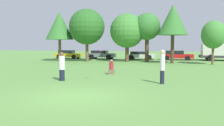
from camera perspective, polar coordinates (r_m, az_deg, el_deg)
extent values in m
plane|color=#5B8E42|center=(10.69, -8.37, -7.80)|extent=(120.00, 120.00, 0.00)
cylinder|color=#191E33|center=(15.29, -11.58, -2.78)|extent=(0.32, 0.32, 0.69)
cylinder|color=silver|center=(15.21, -11.63, 0.07)|extent=(0.38, 0.38, 0.84)
sphere|color=brown|center=(15.18, -11.66, 2.06)|extent=(0.24, 0.24, 0.24)
cylinder|color=#191E33|center=(14.08, 11.62, -3.25)|extent=(0.24, 0.24, 0.76)
cylinder|color=silver|center=(13.99, 11.68, 0.19)|extent=(0.28, 0.28, 0.93)
sphere|color=beige|center=(13.96, 11.72, 2.56)|extent=(0.25, 0.25, 0.25)
cylinder|color=#F21E72|center=(14.69, -2.96, 2.94)|extent=(0.25, 0.25, 0.13)
cube|color=#726651|center=(18.03, -0.15, -2.08)|extent=(0.43, 0.36, 0.36)
cylinder|color=#A52633|center=(17.98, -0.15, -0.67)|extent=(0.32, 0.32, 0.53)
sphere|color=#8C6647|center=(17.95, -0.15, 0.50)|extent=(0.22, 0.22, 0.22)
cylinder|color=brown|center=(32.20, -12.06, 2.92)|extent=(0.35, 0.35, 2.75)
cone|color=#33702D|center=(32.27, -12.16, 8.51)|extent=(3.54, 3.54, 3.54)
cylinder|color=brown|center=(30.74, -5.85, 3.24)|extent=(0.37, 0.37, 3.10)
sphere|color=#286023|center=(30.80, -5.89, 8.40)|extent=(4.43, 4.43, 4.43)
cylinder|color=brown|center=(30.38, 3.52, 2.83)|extent=(0.45, 0.45, 2.66)
sphere|color=#3D7F33|center=(30.40, 3.55, 7.52)|extent=(4.22, 4.22, 4.22)
cylinder|color=#473323|center=(30.08, 8.12, 3.49)|extent=(0.47, 0.47, 3.42)
ellipsoid|color=#33702D|center=(30.15, 8.18, 8.41)|extent=(3.19, 3.19, 3.27)
cylinder|color=#473323|center=(28.60, 13.88, 3.14)|extent=(0.38, 0.38, 3.21)
cone|color=#33702D|center=(28.71, 14.01, 9.75)|extent=(3.41, 3.41, 3.41)
cylinder|color=brown|center=(28.21, 22.45, 2.19)|extent=(0.25, 0.25, 2.51)
ellipsoid|color=#3D7F33|center=(28.21, 22.58, 6.14)|extent=(2.52, 2.52, 3.00)
cube|color=gold|center=(37.28, -10.12, 1.86)|extent=(3.89, 1.80, 0.52)
cube|color=black|center=(37.37, -10.54, 2.61)|extent=(2.15, 1.56, 0.46)
cylinder|color=black|center=(37.64, -7.92, 1.59)|extent=(0.63, 0.20, 0.62)
cylinder|color=black|center=(36.03, -8.91, 1.44)|extent=(0.63, 0.20, 0.62)
cylinder|color=black|center=(38.56, -11.25, 1.62)|extent=(0.63, 0.20, 0.62)
cylinder|color=black|center=(37.00, -12.35, 1.48)|extent=(0.63, 0.20, 0.62)
cube|color=slate|center=(35.44, -2.41, 1.87)|extent=(4.04, 1.86, 0.55)
cube|color=black|center=(35.51, -2.88, 2.63)|extent=(2.24, 1.61, 0.39)
cylinder|color=black|center=(36.01, -0.11, 1.56)|extent=(0.71, 0.23, 0.71)
cylinder|color=black|center=(34.27, -0.80, 1.41)|extent=(0.71, 0.23, 0.71)
cylinder|color=black|center=(36.66, -3.90, 1.61)|extent=(0.71, 0.23, 0.71)
cylinder|color=black|center=(34.96, -4.77, 1.45)|extent=(0.71, 0.23, 0.71)
cube|color=silver|center=(34.73, 6.72, 1.71)|extent=(3.99, 1.90, 0.46)
cube|color=black|center=(34.74, 6.24, 2.39)|extent=(2.20, 1.65, 0.37)
cylinder|color=black|center=(35.53, 8.85, 1.46)|extent=(0.70, 0.20, 0.70)
cylinder|color=black|center=(33.71, 8.62, 1.29)|extent=(0.70, 0.20, 0.70)
cylinder|color=black|center=(35.80, 4.94, 1.52)|extent=(0.70, 0.20, 0.70)
cylinder|color=black|center=(33.99, 4.49, 1.36)|extent=(0.70, 0.20, 0.70)
cube|color=red|center=(34.68, 14.91, 1.60)|extent=(4.33, 1.81, 0.55)
cube|color=black|center=(34.65, 14.39, 2.45)|extent=(2.39, 1.57, 0.46)
cylinder|color=black|center=(35.62, 17.01, 1.27)|extent=(0.64, 0.23, 0.63)
cylinder|color=black|center=(33.89, 17.20, 1.10)|extent=(0.64, 0.23, 0.63)
cylinder|color=black|center=(35.54, 12.71, 1.35)|extent=(0.64, 0.23, 0.63)
cylinder|color=black|center=(33.81, 12.69, 1.19)|extent=(0.64, 0.23, 0.63)
cube|color=#2D2D33|center=(35.10, 24.19, 1.41)|extent=(5.54, 2.26, 0.30)
cube|color=beige|center=(34.93, 22.99, 2.87)|extent=(3.45, 2.23, 1.45)
cylinder|color=black|center=(35.92, 21.48, 1.32)|extent=(0.82, 0.31, 0.82)
cylinder|color=black|center=(33.78, 22.01, 1.12)|extent=(0.82, 0.31, 0.82)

